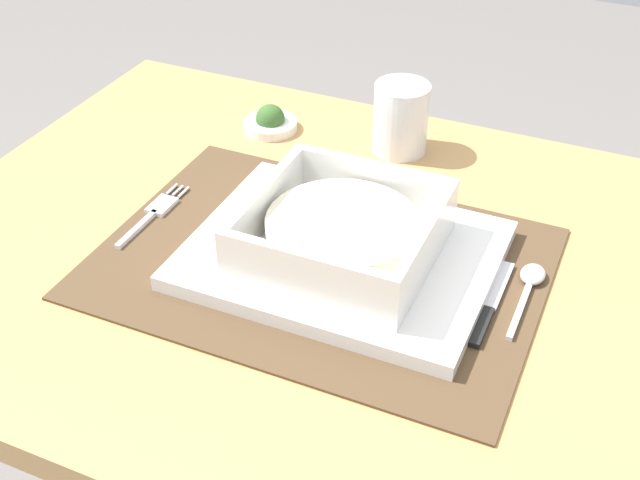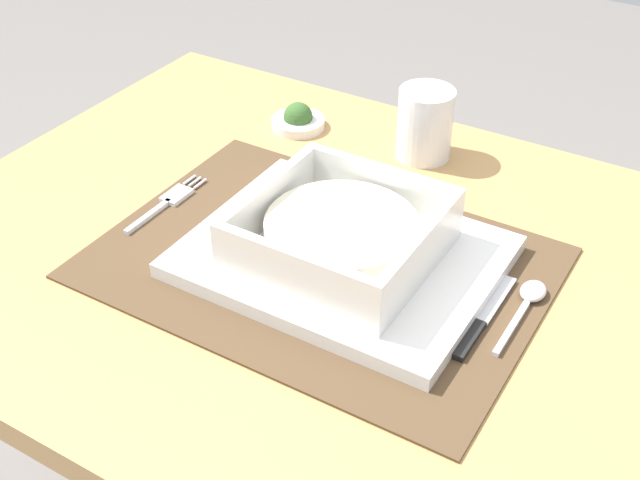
{
  "view_description": "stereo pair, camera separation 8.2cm",
  "coord_description": "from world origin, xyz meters",
  "px_view_note": "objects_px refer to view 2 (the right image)",
  "views": [
    {
      "loc": [
        0.26,
        -0.62,
        1.27
      ],
      "look_at": [
        -0.01,
        -0.02,
        0.78
      ],
      "focal_mm": 46.71,
      "sensor_mm": 36.0,
      "label": 1
    },
    {
      "loc": [
        0.33,
        -0.58,
        1.27
      ],
      "look_at": [
        -0.01,
        -0.02,
        0.78
      ],
      "focal_mm": 46.71,
      "sensor_mm": 36.0,
      "label": 2
    }
  ],
  "objects_px": {
    "drinking_glass": "(425,126)",
    "condiment_saucer": "(298,120)",
    "fork": "(171,199)",
    "spoon": "(529,298)",
    "porridge_bowl": "(341,236)",
    "butter_knife": "(481,321)",
    "dining_table": "(333,347)",
    "bread_knife": "(458,311)"
  },
  "relations": [
    {
      "from": "fork",
      "to": "drinking_glass",
      "type": "relative_size",
      "value": 1.48
    },
    {
      "from": "dining_table",
      "to": "condiment_saucer",
      "type": "distance_m",
      "value": 0.31
    },
    {
      "from": "butter_knife",
      "to": "condiment_saucer",
      "type": "relative_size",
      "value": 1.91
    },
    {
      "from": "porridge_bowl",
      "to": "spoon",
      "type": "bearing_deg",
      "value": 14.02
    },
    {
      "from": "porridge_bowl",
      "to": "butter_knife",
      "type": "relative_size",
      "value": 1.37
    },
    {
      "from": "fork",
      "to": "spoon",
      "type": "distance_m",
      "value": 0.4
    },
    {
      "from": "fork",
      "to": "spoon",
      "type": "height_order",
      "value": "spoon"
    },
    {
      "from": "spoon",
      "to": "drinking_glass",
      "type": "height_order",
      "value": "drinking_glass"
    },
    {
      "from": "fork",
      "to": "porridge_bowl",
      "type": "bearing_deg",
      "value": 0.28
    },
    {
      "from": "fork",
      "to": "drinking_glass",
      "type": "xyz_separation_m",
      "value": [
        0.19,
        0.24,
        0.03
      ]
    },
    {
      "from": "dining_table",
      "to": "drinking_glass",
      "type": "bearing_deg",
      "value": 92.35
    },
    {
      "from": "condiment_saucer",
      "to": "spoon",
      "type": "bearing_deg",
      "value": -26.16
    },
    {
      "from": "fork",
      "to": "bread_knife",
      "type": "distance_m",
      "value": 0.35
    },
    {
      "from": "bread_knife",
      "to": "drinking_glass",
      "type": "distance_m",
      "value": 0.29
    },
    {
      "from": "spoon",
      "to": "drinking_glass",
      "type": "xyz_separation_m",
      "value": [
        -0.2,
        0.2,
        0.03
      ]
    },
    {
      "from": "fork",
      "to": "spoon",
      "type": "relative_size",
      "value": 1.13
    },
    {
      "from": "dining_table",
      "to": "fork",
      "type": "relative_size",
      "value": 6.93
    },
    {
      "from": "bread_knife",
      "to": "condiment_saucer",
      "type": "height_order",
      "value": "condiment_saucer"
    },
    {
      "from": "fork",
      "to": "bread_knife",
      "type": "bearing_deg",
      "value": 0.19
    },
    {
      "from": "dining_table",
      "to": "butter_knife",
      "type": "xyz_separation_m",
      "value": [
        0.17,
        -0.02,
        0.13
      ]
    },
    {
      "from": "spoon",
      "to": "bread_knife",
      "type": "relative_size",
      "value": 0.8
    },
    {
      "from": "porridge_bowl",
      "to": "fork",
      "type": "bearing_deg",
      "value": 178.56
    },
    {
      "from": "dining_table",
      "to": "bread_knife",
      "type": "height_order",
      "value": "bread_knife"
    },
    {
      "from": "dining_table",
      "to": "bread_knife",
      "type": "xyz_separation_m",
      "value": [
        0.14,
        -0.02,
        0.13
      ]
    },
    {
      "from": "fork",
      "to": "butter_knife",
      "type": "distance_m",
      "value": 0.37
    },
    {
      "from": "porridge_bowl",
      "to": "bread_knife",
      "type": "height_order",
      "value": "porridge_bowl"
    },
    {
      "from": "butter_knife",
      "to": "spoon",
      "type": "bearing_deg",
      "value": 62.18
    },
    {
      "from": "butter_knife",
      "to": "fork",
      "type": "bearing_deg",
      "value": 178.42
    },
    {
      "from": "porridge_bowl",
      "to": "fork",
      "type": "height_order",
      "value": "porridge_bowl"
    },
    {
      "from": "drinking_glass",
      "to": "dining_table",
      "type": "bearing_deg",
      "value": -87.65
    },
    {
      "from": "dining_table",
      "to": "spoon",
      "type": "height_order",
      "value": "spoon"
    },
    {
      "from": "butter_knife",
      "to": "porridge_bowl",
      "type": "bearing_deg",
      "value": 177.85
    },
    {
      "from": "porridge_bowl",
      "to": "fork",
      "type": "xyz_separation_m",
      "value": [
        -0.22,
        0.01,
        -0.04
      ]
    },
    {
      "from": "porridge_bowl",
      "to": "condiment_saucer",
      "type": "distance_m",
      "value": 0.3
    },
    {
      "from": "porridge_bowl",
      "to": "drinking_glass",
      "type": "bearing_deg",
      "value": 96.16
    },
    {
      "from": "dining_table",
      "to": "butter_knife",
      "type": "relative_size",
      "value": 6.82
    },
    {
      "from": "drinking_glass",
      "to": "condiment_saucer",
      "type": "xyz_separation_m",
      "value": [
        -0.17,
        -0.02,
        -0.03
      ]
    },
    {
      "from": "fork",
      "to": "spoon",
      "type": "xyz_separation_m",
      "value": [
        0.4,
        0.04,
        0.0
      ]
    },
    {
      "from": "dining_table",
      "to": "condiment_saucer",
      "type": "xyz_separation_m",
      "value": [
        -0.18,
        0.21,
        0.14
      ]
    },
    {
      "from": "porridge_bowl",
      "to": "bread_knife",
      "type": "relative_size",
      "value": 1.27
    },
    {
      "from": "porridge_bowl",
      "to": "fork",
      "type": "distance_m",
      "value": 0.22
    },
    {
      "from": "dining_table",
      "to": "spoon",
      "type": "bearing_deg",
      "value": 8.45
    }
  ]
}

